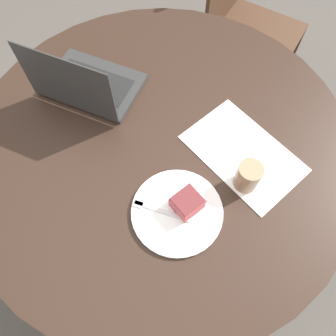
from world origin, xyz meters
name	(u,v)px	position (x,y,z in m)	size (l,w,h in m)	color
ground_plane	(163,212)	(0.00, 0.00, 0.00)	(12.00, 12.00, 0.00)	#4C4742
dining_table	(161,155)	(0.00, 0.00, 0.62)	(1.28, 1.28, 0.73)	black
chair	(243,24)	(0.62, -0.70, 0.48)	(0.59, 0.59, 0.95)	#472D1E
paper_document	(243,153)	(-0.15, -0.23, 0.73)	(0.42, 0.34, 0.00)	white
plate	(177,212)	(-0.25, 0.05, 0.73)	(0.27, 0.27, 0.01)	white
cake_slice	(187,203)	(-0.25, 0.01, 0.76)	(0.09, 0.10, 0.05)	#B74C51
fork	(156,209)	(-0.22, 0.10, 0.74)	(0.13, 0.14, 0.00)	silver
coffee_glass	(248,176)	(-0.24, -0.18, 0.77)	(0.07, 0.07, 0.10)	#997556
laptop	(87,84)	(0.27, 0.16, 0.77)	(0.39, 0.39, 0.24)	#2D2D2D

